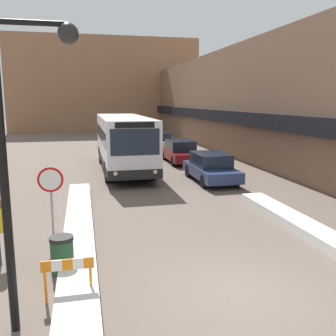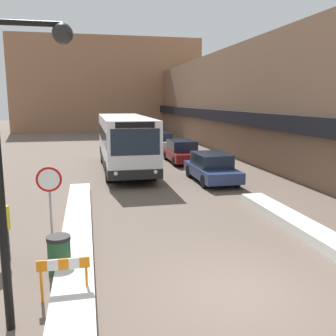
# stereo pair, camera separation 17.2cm
# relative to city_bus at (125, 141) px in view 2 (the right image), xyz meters

# --- Properties ---
(ground_plane) EXTENTS (160.00, 160.00, 0.00)m
(ground_plane) POSITION_rel_city_bus_xyz_m (0.96, -15.45, -1.80)
(ground_plane) COLOR #66564C
(building_row_right) EXTENTS (5.50, 60.00, 8.24)m
(building_row_right) POSITION_rel_city_bus_xyz_m (10.93, 8.55, 2.31)
(building_row_right) COLOR brown
(building_row_right) RESTS_ON ground_plane
(building_backdrop_far) EXTENTS (26.00, 8.00, 12.80)m
(building_backdrop_far) POSITION_rel_city_bus_xyz_m (0.96, 33.47, 4.60)
(building_backdrop_far) COLOR #996B4C
(building_backdrop_far) RESTS_ON ground_plane
(snow_bank_left) EXTENTS (0.90, 17.10, 0.29)m
(snow_bank_left) POSITION_rel_city_bus_xyz_m (-2.64, -13.19, -1.65)
(snow_bank_left) COLOR silver
(snow_bank_left) RESTS_ON ground_plane
(snow_bank_right) EXTENTS (0.90, 11.22, 0.33)m
(snow_bank_right) POSITION_rel_city_bus_xyz_m (4.56, -13.92, -1.63)
(snow_bank_right) COLOR silver
(snow_bank_right) RESTS_ON ground_plane
(city_bus) EXTENTS (2.70, 10.57, 3.29)m
(city_bus) POSITION_rel_city_bus_xyz_m (0.00, 0.00, 0.00)
(city_bus) COLOR silver
(city_bus) RESTS_ON ground_plane
(parked_car_front) EXTENTS (1.92, 4.48, 1.50)m
(parked_car_front) POSITION_rel_city_bus_xyz_m (4.16, -4.18, -1.04)
(parked_car_front) COLOR navy
(parked_car_front) RESTS_ON ground_plane
(parked_car_middle) EXTENTS (1.92, 4.47, 1.53)m
(parked_car_middle) POSITION_rel_city_bus_xyz_m (4.16, 2.15, -1.03)
(parked_car_middle) COLOR maroon
(parked_car_middle) RESTS_ON ground_plane
(parked_car_back) EXTENTS (1.87, 4.41, 1.46)m
(parked_car_back) POSITION_rel_city_bus_xyz_m (4.16, 9.52, -1.06)
(parked_car_back) COLOR #B7B7BC
(parked_car_back) RESTS_ON ground_plane
(stop_sign) EXTENTS (0.76, 0.08, 2.30)m
(stop_sign) POSITION_rel_city_bus_xyz_m (-3.39, -11.26, -0.13)
(stop_sign) COLOR gray
(stop_sign) RESTS_ON ground_plane
(street_lamp) EXTENTS (1.46, 0.36, 5.67)m
(street_lamp) POSITION_rel_city_bus_xyz_m (-3.46, -15.83, 1.77)
(street_lamp) COLOR black
(street_lamp) RESTS_ON ground_plane
(pedestrian) EXTENTS (0.50, 0.46, 1.76)m
(pedestrian) POSITION_rel_city_bus_xyz_m (-4.55, -12.64, -0.74)
(pedestrian) COLOR #333851
(pedestrian) RESTS_ON ground_plane
(trash_bin) EXTENTS (0.59, 0.59, 0.95)m
(trash_bin) POSITION_rel_city_bus_xyz_m (-3.01, -13.59, -1.32)
(trash_bin) COLOR #234C2D
(trash_bin) RESTS_ON ground_plane
(construction_barricade) EXTENTS (1.10, 0.06, 0.94)m
(construction_barricade) POSITION_rel_city_bus_xyz_m (-2.82, -14.97, -1.13)
(construction_barricade) COLOR orange
(construction_barricade) RESTS_ON ground_plane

